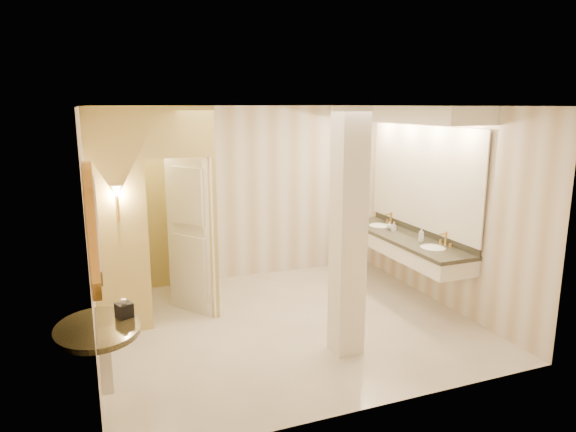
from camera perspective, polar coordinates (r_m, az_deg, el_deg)
floor at (r=6.64m, az=-0.04°, el=-11.86°), size 4.50×4.50×0.00m
ceiling at (r=6.06m, az=-0.05°, el=12.13°), size 4.50×4.50×0.00m
wall_back at (r=8.07m, az=-5.18°, el=2.49°), size 4.50×0.02×2.70m
wall_front at (r=4.47m, az=9.30°, el=-5.69°), size 4.50×0.02×2.70m
wall_left at (r=5.81m, az=-21.21°, el=-2.16°), size 0.02×4.00×2.70m
wall_right at (r=7.31m, az=16.63°, el=1.00°), size 0.02×4.00×2.70m
toilet_closet at (r=6.83m, az=-11.90°, el=0.78°), size 1.50×1.55×2.70m
wall_sconce at (r=6.17m, az=-18.50°, el=2.46°), size 0.14×0.14×0.42m
vanity at (r=7.43m, az=13.23°, el=3.54°), size 0.75×2.67×2.09m
console_shelf at (r=4.58m, az=-20.60°, el=-6.09°), size 0.89×0.89×1.90m
pillar at (r=5.56m, az=6.69°, el=-2.04°), size 0.31×0.31×2.70m
tissue_box at (r=4.83m, az=-17.74°, el=-9.93°), size 0.17×0.17×0.13m
toilet at (r=7.52m, az=-17.07°, el=-6.65°), size 0.50×0.74×0.69m
soap_bottle_a at (r=7.80m, az=11.66°, el=-1.14°), size 0.06×0.06×0.13m
soap_bottle_b at (r=7.87m, az=11.21°, el=-1.03°), size 0.10×0.10×0.12m
soap_bottle_c at (r=7.25m, az=14.58°, el=-2.03°), size 0.09×0.09×0.20m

